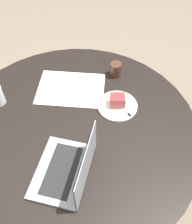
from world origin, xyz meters
TOP-DOWN VIEW (x-y plane):
  - ground_plane at (0.00, 0.00)m, footprint 12.00×12.00m
  - dining_table at (0.00, 0.00)m, footprint 1.35×1.35m
  - paper_document at (0.04, 0.28)m, footprint 0.47×0.40m
  - plate at (0.27, 0.08)m, footprint 0.23×0.23m
  - cake_slice at (0.27, 0.08)m, footprint 0.09×0.09m
  - fork at (0.29, 0.04)m, footprint 0.08×0.17m
  - coffee_glass at (0.34, 0.33)m, footprint 0.07×0.07m
  - laptop at (-0.07, -0.26)m, footprint 0.37×0.41m

SIDE VIEW (x-z plane):
  - ground_plane at x=0.00m, z-range 0.00..0.00m
  - dining_table at x=0.00m, z-range 0.24..0.95m
  - paper_document at x=0.04m, z-range 0.72..0.72m
  - plate at x=0.27m, z-range 0.72..0.73m
  - fork at x=0.29m, z-range 0.73..0.73m
  - laptop at x=-0.07m, z-range 0.64..0.87m
  - coffee_glass at x=0.34m, z-range 0.72..0.81m
  - cake_slice at x=0.27m, z-range 0.73..0.80m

